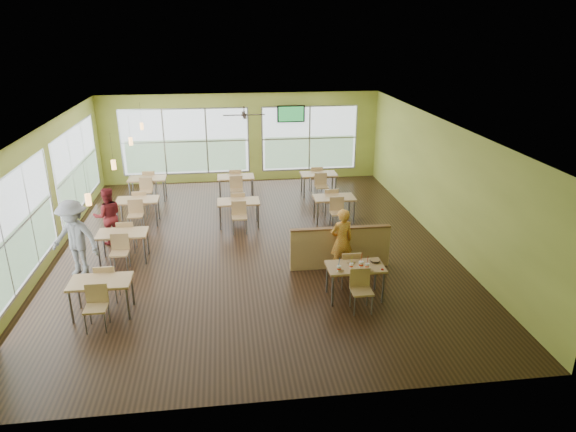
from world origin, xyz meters
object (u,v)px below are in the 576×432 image
Objects in this scene: half_wall_divider at (340,247)px; man_plaid at (341,241)px; food_basket at (375,261)px; main_table at (355,271)px.

man_plaid reaches higher than half_wall_divider.
half_wall_divider reaches higher than food_basket.
main_table is at bearing 77.18° from man_plaid.
man_plaid is 1.21m from food_basket.
half_wall_divider is 10.20× the size of food_basket.
food_basket is (0.48, -1.11, -0.01)m from man_plaid.
half_wall_divider is at bearing 90.00° from main_table.
half_wall_divider is (0.00, 1.45, -0.11)m from main_table.
half_wall_divider is at bearing -110.13° from man_plaid.
man_plaid reaches higher than main_table.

